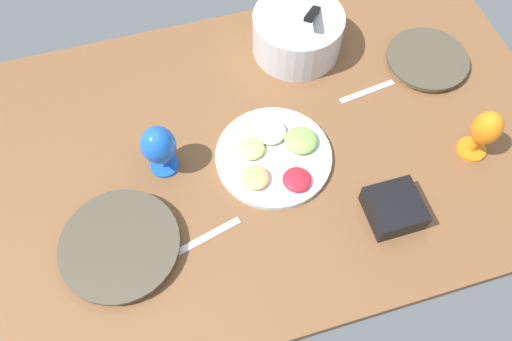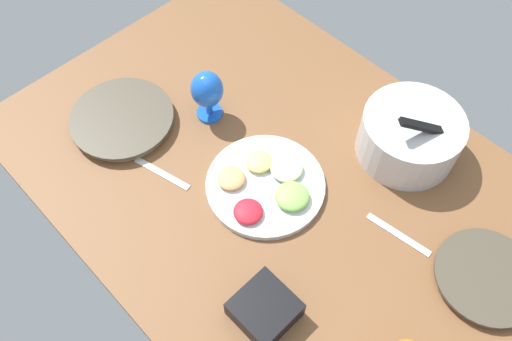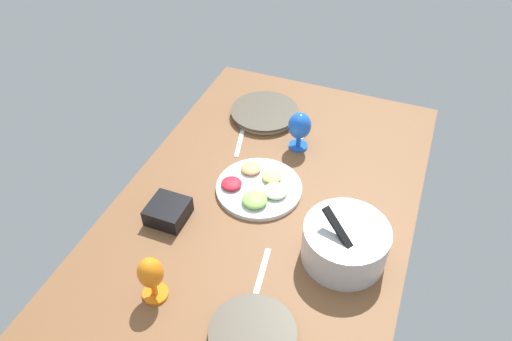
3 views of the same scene
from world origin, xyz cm
name	(u,v)px [view 1 (image 1 of 3)]	position (x,y,z in cm)	size (l,w,h in cm)	color
ground_plane	(280,145)	(0.00, 0.00, -2.00)	(160.00, 104.00, 4.00)	brown
dinner_plate_left	(120,246)	(-47.63, -19.10, 1.66)	(29.88, 29.88, 3.20)	beige
dinner_plate_right	(427,60)	(52.16, 14.69, 1.31)	(25.07, 25.07, 2.52)	beige
mixing_bowl	(298,32)	(15.37, 31.62, 7.24)	(27.31, 27.31, 20.03)	silver
fruit_platter	(275,155)	(-3.06, -4.75, 1.56)	(31.98, 31.98, 4.67)	silver
hurricane_glass_blue	(159,147)	(-32.65, 1.21, 10.07)	(9.23, 9.23, 16.44)	blue
hurricane_glass_orange	(485,130)	(50.12, -17.79, 10.05)	(7.92, 7.92, 16.52)	orange
square_bowl_black	(394,208)	(20.97, -29.28, 3.51)	(13.14, 13.14, 6.30)	black
fork_by_left_plate	(208,236)	(-26.12, -22.11, 0.30)	(18.00, 1.80, 0.60)	silver
fork_by_right_plate	(367,91)	(30.36, 9.36, 0.30)	(18.00, 1.80, 0.60)	silver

